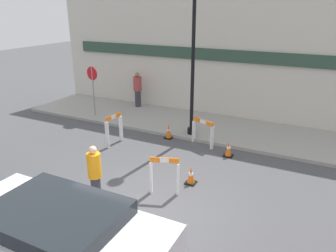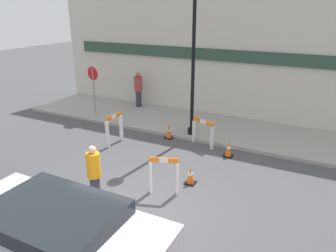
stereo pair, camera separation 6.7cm
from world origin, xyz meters
name	(u,v)px [view 1 (the left image)]	position (x,y,z in m)	size (l,w,h in m)	color
ground_plane	(147,208)	(0.00, 0.00, 0.00)	(60.00, 60.00, 0.00)	#4C4C4F
sidewalk_slab	(221,129)	(0.00, 6.07, 0.06)	(18.00, 3.14, 0.12)	#9E9B93
storefront_facade	(237,57)	(0.00, 7.71, 2.75)	(18.00, 0.22, 5.50)	beige
streetlamp_post	(194,34)	(-0.85, 4.92, 3.86)	(0.44, 0.44, 5.87)	black
stop_sign	(93,83)	(-5.62, 5.11, 1.60)	(0.60, 0.10, 2.20)	gray
barricade_0	(164,175)	(0.08, 0.83, 0.57)	(0.78, 0.38, 1.07)	white
barricade_1	(203,131)	(-0.16, 4.35, 0.54)	(0.93, 0.48, 0.98)	white
barricade_2	(114,129)	(-3.08, 3.01, 0.61)	(0.20, 0.84, 1.13)	white
traffic_cone_0	(191,176)	(0.52, 1.63, 0.25)	(0.30, 0.30, 0.52)	black
traffic_cone_1	(228,149)	(0.96, 3.86, 0.26)	(0.30, 0.30, 0.55)	black
traffic_cone_2	(169,131)	(-1.56, 4.40, 0.28)	(0.30, 0.30, 0.58)	black
person_worker	(95,174)	(-1.26, -0.37, 0.86)	(0.37, 0.37, 1.61)	#33333D
person_pedestrian	(138,89)	(-4.59, 7.14, 1.02)	(0.46, 0.46, 1.69)	#33333D
parked_car_1	(60,246)	(-0.05, -2.83, 0.98)	(3.92, 1.92, 1.74)	silver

